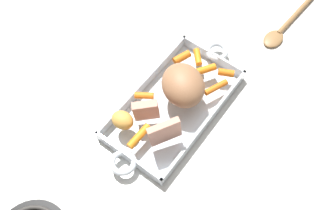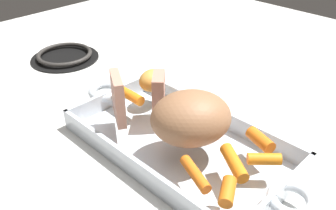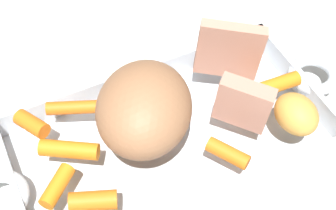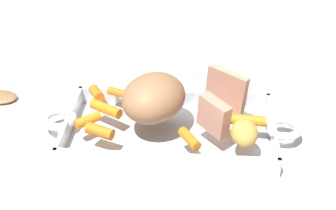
{
  "view_description": "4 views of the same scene",
  "coord_description": "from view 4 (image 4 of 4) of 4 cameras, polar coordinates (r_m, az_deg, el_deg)",
  "views": [
    {
      "loc": [
        -0.38,
        -0.27,
        0.85
      ],
      "look_at": [
        -0.03,
        -0.0,
        0.05
      ],
      "focal_mm": 40.15,
      "sensor_mm": 36.0,
      "label": 1
    },
    {
      "loc": [
        0.32,
        -0.35,
        0.38
      ],
      "look_at": [
        -0.03,
        0.0,
        0.07
      ],
      "focal_mm": 38.74,
      "sensor_mm": 36.0,
      "label": 2
    },
    {
      "loc": [
        0.15,
        0.31,
        0.5
      ],
      "look_at": [
        -0.0,
        -0.02,
        0.06
      ],
      "focal_mm": 54.4,
      "sensor_mm": 36.0,
      "label": 3
    },
    {
      "loc": [
        -0.05,
        0.73,
        0.55
      ],
      "look_at": [
        0.0,
        0.01,
        0.08
      ],
      "focal_mm": 54.25,
      "sensor_mm": 36.0,
      "label": 4
    }
  ],
  "objects": [
    {
      "name": "ground_plane",
      "position": [
        0.92,
        0.21,
        -3.56
      ],
      "size": [
        1.65,
        1.65,
        0.0
      ],
      "primitive_type": "plane",
      "color": "silver"
    },
    {
      "name": "roasting_dish",
      "position": [
        0.91,
        0.21,
        -2.98
      ],
      "size": [
        0.46,
        0.2,
        0.04
      ],
      "color": "silver",
      "rests_on": "ground_plane"
    },
    {
      "name": "pork_roast",
      "position": [
        0.88,
        -1.63,
        0.82
      ],
      "size": [
        0.15,
        0.16,
        0.08
      ],
      "primitive_type": "ellipsoid",
      "rotation": [
        0.0,
        0.0,
        0.99
      ],
      "color": "#986846",
      "rests_on": "roasting_dish"
    },
    {
      "name": "roast_slice_thin",
      "position": [
        0.85,
        5.17,
        -1.22
      ],
      "size": [
        0.06,
        0.06,
        0.06
      ],
      "primitive_type": "cube",
      "rotation": [
        0.08,
        0.0,
        3.89
      ],
      "color": "tan",
      "rests_on": "roasting_dish"
    },
    {
      "name": "roast_slice_thick",
      "position": [
        0.91,
        6.56,
        1.69
      ],
      "size": [
        0.08,
        0.06,
        0.08
      ],
      "primitive_type": "cube",
      "rotation": [
        -0.08,
        0.0,
        1.02
      ],
      "color": "tan",
      "rests_on": "roasting_dish"
    },
    {
      "name": "baby_carrot_long",
      "position": [
        0.91,
        -6.99,
        -0.41
      ],
      "size": [
        0.06,
        0.05,
        0.02
      ],
      "primitive_type": "cylinder",
      "rotation": [
        1.6,
        0.0,
        1.01
      ],
      "color": "orange",
      "rests_on": "roasting_dish"
    },
    {
      "name": "baby_carrot_southwest",
      "position": [
        0.89,
        8.71,
        -1.69
      ],
      "size": [
        0.07,
        0.02,
        0.02
      ],
      "primitive_type": "cylinder",
      "rotation": [
        1.6,
        0.0,
        4.68
      ],
      "color": "orange",
      "rests_on": "roasting_dish"
    },
    {
      "name": "baby_carrot_southeast",
      "position": [
        0.84,
        2.44,
        -3.8
      ],
      "size": [
        0.04,
        0.05,
        0.02
      ],
      "primitive_type": "cylinder",
      "rotation": [
        1.6,
        0.0,
        3.72
      ],
      "color": "orange",
      "rests_on": "roasting_dish"
    },
    {
      "name": "baby_carrot_center_right",
      "position": [
        0.86,
        -7.67,
        -2.93
      ],
      "size": [
        0.05,
        0.04,
        0.02
      ],
      "primitive_type": "cylinder",
      "rotation": [
        1.54,
        0.0,
        1.22
      ],
      "color": "orange",
      "rests_on": "roasting_dish"
    },
    {
      "name": "baby_carrot_northeast",
      "position": [
        0.96,
        -8.04,
        1.32
      ],
      "size": [
        0.04,
        0.05,
        0.02
      ],
      "primitive_type": "cylinder",
      "rotation": [
        1.64,
        0.0,
        0.5
      ],
      "color": "orange",
      "rests_on": "roasting_dish"
    },
    {
      "name": "baby_carrot_short",
      "position": [
        0.89,
        -9.0,
        -1.7
      ],
      "size": [
        0.05,
        0.04,
        0.02
      ],
      "primitive_type": "cylinder",
      "rotation": [
        1.58,
        0.0,
        5.46
      ],
      "color": "orange",
      "rests_on": "roasting_dish"
    },
    {
      "name": "baby_carrot_center_left",
      "position": [
        0.95,
        -4.96,
        1.22
      ],
      "size": [
        0.07,
        0.04,
        0.02
      ],
      "primitive_type": "cylinder",
      "rotation": [
        1.57,
        0.0,
        1.18
      ],
      "color": "orange",
      "rests_on": "roasting_dish"
    },
    {
      "name": "potato_corner",
      "position": [
        0.84,
        8.58,
        -3.11
      ],
      "size": [
        0.05,
        0.06,
        0.04
      ],
      "primitive_type": "ellipsoid",
      "rotation": [
        0.0,
        0.0,
        1.64
      ],
      "color": "gold",
      "rests_on": "roasting_dish"
    }
  ]
}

